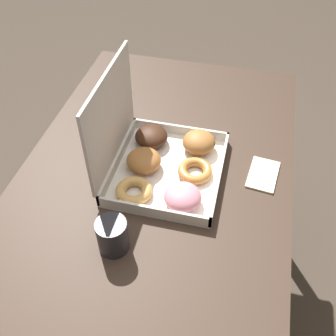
% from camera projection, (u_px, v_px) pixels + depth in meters
% --- Properties ---
extents(ground_plane, '(8.00, 8.00, 0.00)m').
position_uv_depth(ground_plane, '(162.00, 285.00, 1.76)').
color(ground_plane, '#42382D').
extents(dining_table, '(1.19, 0.80, 0.78)m').
position_uv_depth(dining_table, '(160.00, 186.00, 1.28)').
color(dining_table, '#38281E').
rests_on(dining_table, ground_plane).
extents(donut_box, '(0.35, 0.32, 0.31)m').
position_uv_depth(donut_box, '(160.00, 157.00, 1.15)').
color(donut_box, silver).
rests_on(donut_box, dining_table).
extents(coffee_mug, '(0.08, 0.08, 0.09)m').
position_uv_depth(coffee_mug, '(112.00, 235.00, 0.96)').
color(coffee_mug, '#232328').
rests_on(coffee_mug, dining_table).
extents(paper_napkin, '(0.14, 0.10, 0.01)m').
position_uv_depth(paper_napkin, '(263.00, 174.00, 1.16)').
color(paper_napkin, beige).
rests_on(paper_napkin, dining_table).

